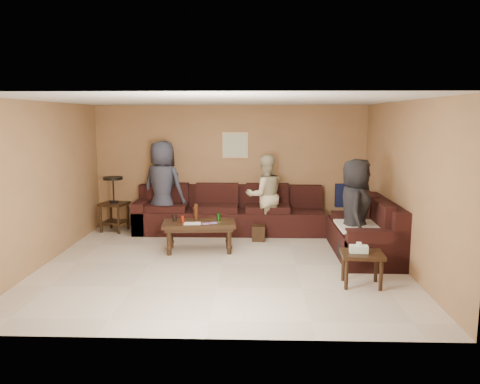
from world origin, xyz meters
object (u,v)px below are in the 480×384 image
(end_table_left, at_px, (114,203))
(person_right, at_px, (355,211))
(side_table_right, at_px, (362,257))
(waste_bin, at_px, (259,233))
(person_left, at_px, (163,187))
(person_middle, at_px, (265,195))
(coffee_table, at_px, (199,226))
(sectional_sofa, at_px, (271,222))

(end_table_left, distance_m, person_right, 4.75)
(side_table_right, relative_size, waste_bin, 2.13)
(waste_bin, relative_size, person_left, 0.16)
(person_left, xyz_separation_m, person_middle, (2.00, -0.17, -0.13))
(side_table_right, bearing_deg, waste_bin, 120.72)
(end_table_left, xyz_separation_m, side_table_right, (4.24, -2.95, -0.17))
(coffee_table, relative_size, side_table_right, 2.09)
(end_table_left, bearing_deg, sectional_sofa, -9.91)
(sectional_sofa, bearing_deg, person_middle, 109.63)
(end_table_left, height_order, person_right, person_right)
(person_left, xyz_separation_m, person_right, (3.37, -1.81, -0.09))
(side_table_right, height_order, person_middle, person_middle)
(sectional_sofa, relative_size, end_table_left, 4.26)
(sectional_sofa, distance_m, person_middle, 0.57)
(person_left, relative_size, person_right, 1.11)
(end_table_left, xyz_separation_m, person_right, (4.37, -1.86, 0.24))
(person_left, distance_m, person_middle, 2.01)
(person_middle, xyz_separation_m, person_right, (1.37, -1.64, 0.04))
(coffee_table, height_order, person_middle, person_middle)
(end_table_left, xyz_separation_m, person_middle, (3.00, -0.21, 0.21))
(person_middle, bearing_deg, person_left, -21.47)
(sectional_sofa, distance_m, side_table_right, 2.66)
(end_table_left, distance_m, person_middle, 3.01)
(person_left, bearing_deg, side_table_right, 160.07)
(person_middle, bearing_deg, end_table_left, -20.68)
(side_table_right, relative_size, person_middle, 0.39)
(coffee_table, distance_m, side_table_right, 2.87)
(sectional_sofa, height_order, person_right, person_right)
(sectional_sofa, height_order, coffee_table, sectional_sofa)
(coffee_table, relative_size, person_left, 0.70)
(coffee_table, bearing_deg, end_table_left, 143.96)
(end_table_left, bearing_deg, waste_bin, -12.66)
(side_table_right, bearing_deg, person_left, 138.17)
(coffee_table, relative_size, waste_bin, 4.47)
(end_table_left, bearing_deg, coffee_table, -36.04)
(sectional_sofa, xyz_separation_m, coffee_table, (-1.25, -0.81, 0.10))
(sectional_sofa, xyz_separation_m, side_table_right, (1.13, -2.40, 0.07))
(end_table_left, distance_m, person_left, 1.05)
(person_middle, bearing_deg, waste_bin, 57.62)
(person_left, bearing_deg, coffee_table, 145.25)
(sectional_sofa, height_order, side_table_right, sectional_sofa)
(coffee_table, relative_size, person_right, 0.78)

